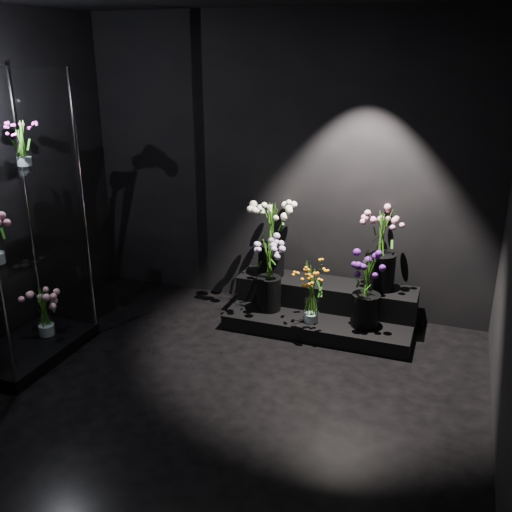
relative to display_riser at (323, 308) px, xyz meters
The scene contains 11 objects.
floor 1.75m from the display_riser, 107.28° to the right, with size 4.00×4.00×0.00m, color black.
wall_back 1.39m from the display_riser, 146.86° to the left, with size 4.00×4.00×0.00m, color black.
display_riser is the anchor object (origin of this frame).
display_case 2.80m from the display_riser, 146.55° to the right, with size 0.63×1.06×2.32m.
bouquet_orange_bells 0.40m from the display_riser, 97.54° to the right, with size 0.29×0.29×0.56m.
bouquet_lilac 0.64m from the display_riser, 160.56° to the right, with size 0.42×0.42×0.69m.
bouquet_purple 0.57m from the display_riser, 24.61° to the right, with size 0.38×0.38×0.63m.
bouquet_cream_roses 0.86m from the display_riser, 169.27° to the left, with size 0.46×0.46×0.74m.
bouquet_pink_roses 0.79m from the display_riser, 15.06° to the left, with size 0.38×0.38×0.74m.
bouquet_case_magenta 2.96m from the display_riser, 149.37° to the right, with size 0.27×0.27×0.36m.
bouquet_case_base_pink 2.49m from the display_riser, 149.58° to the right, with size 0.35×0.35×0.42m.
Camera 1 is at (1.60, -3.14, 2.44)m, focal length 40.00 mm.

